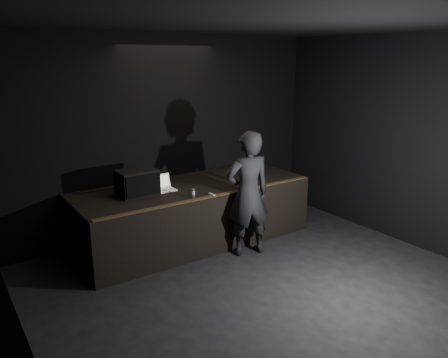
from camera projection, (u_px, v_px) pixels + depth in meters
ground at (303, 312)px, 5.52m from camera, size 7.00×7.00×0.00m
room_walls at (311, 156)px, 4.97m from camera, size 6.10×7.10×3.52m
stage_riser at (193, 213)px, 7.56m from camera, size 4.00×1.50×1.00m
riser_lip at (215, 196)px, 6.86m from camera, size 3.92×0.10×0.01m
stage_monitor at (137, 182)px, 6.87m from camera, size 0.62×0.46×0.40m
cable at (100, 190)px, 7.13m from camera, size 0.84×0.07×0.02m
laptop at (163, 186)px, 7.16m from camera, size 0.36×0.32×0.24m
beer_can at (193, 193)px, 6.77m from camera, size 0.06×0.06×0.15m
plastic_cup at (228, 173)px, 8.03m from camera, size 0.09×0.09×0.11m
wii_remote at (212, 195)px, 6.88m from camera, size 0.04×0.14×0.03m
person at (248, 194)px, 6.92m from camera, size 0.82×0.63×2.03m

